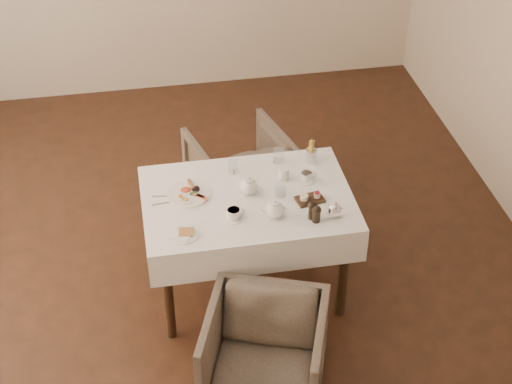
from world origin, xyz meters
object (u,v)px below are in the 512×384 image
Objects in this scene: teapot_centre at (249,185)px; armchair_far at (240,171)px; table at (247,212)px; breakfast_plate at (188,194)px; armchair_near at (265,355)px.

armchair_far is at bearing 109.07° from teapot_centre.
breakfast_plate reaches higher than table.
teapot_centre is (-0.08, -0.85, 0.51)m from armchair_far.
breakfast_plate is (-0.30, 0.94, 0.46)m from armchair_near.
armchair_far reaches higher than armchair_near.
table is 8.29× the size of teapot_centre.
armchair_far is 1.02m from breakfast_plate.
armchair_near is 4.32× the size of teapot_centre.
teapot_centre is (0.37, -0.05, 0.05)m from breakfast_plate.
armchair_near is at bearing -58.92° from breakfast_plate.
teapot_centre is (0.07, 0.89, 0.51)m from armchair_near.
breakfast_plate reaches higher than armchair_near.
breakfast_plate is (-0.45, -0.80, 0.46)m from armchair_far.
armchair_far is 0.99m from teapot_centre.
armchair_far is (0.15, 1.74, 0.00)m from armchair_near.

